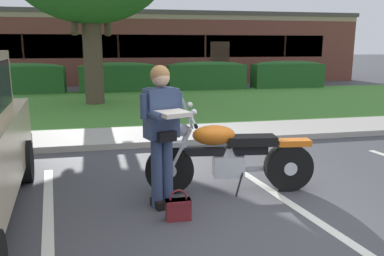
{
  "coord_description": "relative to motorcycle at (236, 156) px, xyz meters",
  "views": [
    {
      "loc": [
        -1.65,
        -3.82,
        1.93
      ],
      "look_at": [
        -0.61,
        1.14,
        0.85
      ],
      "focal_mm": 36.57,
      "sensor_mm": 36.0,
      "label": 1
    }
  ],
  "objects": [
    {
      "name": "ground_plane",
      "position": [
        0.06,
        -0.93,
        -0.49
      ],
      "size": [
        140.0,
        140.0,
        0.0
      ],
      "primitive_type": "plane",
      "color": "#424247"
    },
    {
      "name": "curb_strip",
      "position": [
        0.06,
        2.59,
        -0.43
      ],
      "size": [
        60.0,
        0.2,
        0.12
      ],
      "primitive_type": "cube",
      "color": "#ADA89E",
      "rests_on": "ground"
    },
    {
      "name": "concrete_walk",
      "position": [
        0.06,
        3.44,
        -0.45
      ],
      "size": [
        60.0,
        1.5,
        0.08
      ],
      "primitive_type": "cube",
      "color": "#ADA89E",
      "rests_on": "ground"
    },
    {
      "name": "grass_lawn",
      "position": [
        0.06,
        7.98,
        -0.46
      ],
      "size": [
        60.0,
        7.6,
        0.06
      ],
      "primitive_type": "cube",
      "color": "#478433",
      "rests_on": "ground"
    },
    {
      "name": "stall_stripe_0",
      "position": [
        -2.3,
        -0.73,
        -0.49
      ],
      "size": [
        0.72,
        4.38,
        0.01
      ],
      "primitive_type": "cube",
      "rotation": [
        0.0,
        0.0,
        0.14
      ],
      "color": "silver",
      "rests_on": "ground"
    },
    {
      "name": "stall_stripe_1",
      "position": [
        0.56,
        -0.73,
        -0.49
      ],
      "size": [
        0.72,
        4.38,
        0.01
      ],
      "primitive_type": "cube",
      "rotation": [
        0.0,
        0.0,
        0.14
      ],
      "color": "silver",
      "rests_on": "ground"
    },
    {
      "name": "motorcycle",
      "position": [
        0.0,
        0.0,
        0.0
      ],
      "size": [
        2.24,
        0.82,
        1.26
      ],
      "color": "black",
      "rests_on": "ground"
    },
    {
      "name": "rider_person",
      "position": [
        -1.02,
        -0.31,
        0.52
      ],
      "size": [
        0.55,
        0.65,
        1.7
      ],
      "color": "black",
      "rests_on": "ground"
    },
    {
      "name": "handbag",
      "position": [
        -0.9,
        -0.72,
        -0.34
      ],
      "size": [
        0.28,
        0.13,
        0.36
      ],
      "color": "maroon",
      "rests_on": "ground"
    },
    {
      "name": "hedge_left",
      "position": [
        -5.01,
        11.7,
        0.16
      ],
      "size": [
        3.31,
        0.9,
        1.24
      ],
      "color": "#235623",
      "rests_on": "ground"
    },
    {
      "name": "hedge_center_left",
      "position": [
        -1.25,
        11.7,
        0.16
      ],
      "size": [
        3.07,
        0.9,
        1.24
      ],
      "color": "#235623",
      "rests_on": "ground"
    },
    {
      "name": "hedge_center_right",
      "position": [
        2.5,
        11.7,
        0.16
      ],
      "size": [
        3.34,
        0.9,
        1.24
      ],
      "color": "#235623",
      "rests_on": "ground"
    },
    {
      "name": "hedge_right",
      "position": [
        6.26,
        11.7,
        0.16
      ],
      "size": [
        3.21,
        0.9,
        1.24
      ],
      "color": "#235623",
      "rests_on": "ground"
    },
    {
      "name": "brick_building",
      "position": [
        -1.12,
        18.7,
        1.31
      ],
      "size": [
        25.53,
        8.16,
        3.6
      ],
      "color": "brown",
      "rests_on": "ground"
    }
  ]
}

